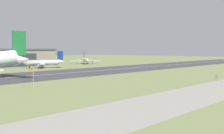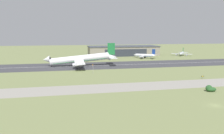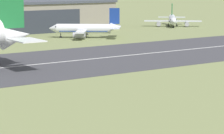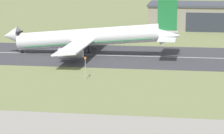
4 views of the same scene
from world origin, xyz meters
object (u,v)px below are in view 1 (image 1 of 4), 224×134
at_px(airplane_parked_west, 43,63).
at_px(runway_sign, 217,76).
at_px(airplane_parked_centre, 86,60).
at_px(windsock_pole, 30,70).

height_order(airplane_parked_west, runway_sign, airplane_parked_west).
bearing_deg(runway_sign, airplane_parked_centre, 65.84).
distance_m(airplane_parked_centre, windsock_pole, 148.65).
relative_size(airplane_parked_centre, runway_sign, 12.30).
height_order(windsock_pole, runway_sign, windsock_pole).
bearing_deg(windsock_pole, airplane_parked_centre, 38.66).
distance_m(airplane_parked_west, runway_sign, 105.20).
relative_size(airplane_parked_west, runway_sign, 13.49).
height_order(airplane_parked_centre, runway_sign, airplane_parked_centre).
distance_m(windsock_pole, runway_sign, 68.03).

